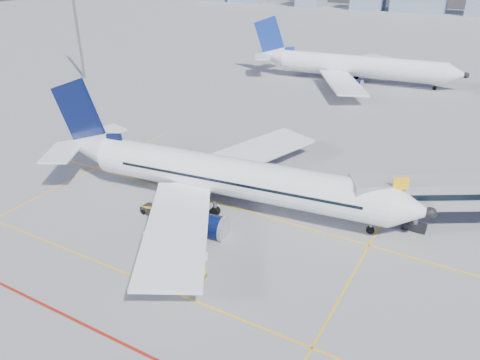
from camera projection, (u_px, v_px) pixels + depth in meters
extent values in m
plane|color=gray|center=(192.00, 246.00, 42.49)|extent=(420.00, 420.00, 0.00)
cube|color=#FFB10D|center=(236.00, 208.00, 48.73)|extent=(60.00, 0.18, 0.01)
cube|color=#FFB10D|center=(150.00, 283.00, 37.81)|extent=(80.00, 0.15, 0.01)
cube|color=#FFB10D|center=(349.00, 282.00, 37.89)|extent=(0.15, 28.00, 0.01)
cube|color=#FFB10D|center=(95.00, 168.00, 57.54)|extent=(0.15, 30.00, 0.01)
cube|color=maroon|center=(95.00, 330.00, 33.13)|extent=(90.00, 0.25, 0.01)
cube|color=gray|center=(368.00, 193.00, 43.36)|extent=(4.49, 4.56, 3.00)
cube|color=black|center=(414.00, 226.00, 44.84)|extent=(2.20, 1.00, 0.70)
cylinder|color=slate|center=(417.00, 214.00, 44.24)|extent=(0.56, 0.56, 2.70)
cube|color=#FFB10D|center=(401.00, 184.00, 41.17)|extent=(1.26, 0.82, 1.20)
cylinder|color=slate|center=(75.00, 15.00, 92.36)|extent=(0.56, 0.56, 25.00)
cylinder|color=white|center=(235.00, 177.00, 47.73)|extent=(31.27, 7.70, 4.03)
cone|color=white|center=(413.00, 210.00, 41.76)|extent=(4.18, 4.45, 4.03)
sphere|color=black|center=(430.00, 213.00, 41.26)|extent=(1.26, 1.26, 1.14)
cone|color=white|center=(85.00, 146.00, 53.96)|extent=(7.05, 4.79, 4.03)
cube|color=black|center=(398.00, 202.00, 41.97)|extent=(1.72, 1.72, 0.47)
cube|color=white|center=(253.00, 152.00, 56.45)|extent=(10.18, 17.89, 0.60)
cube|color=white|center=(177.00, 229.00, 41.07)|extent=(13.37, 17.40, 0.60)
cylinder|color=#08103B|center=(251.00, 174.00, 53.94)|extent=(3.98, 2.80, 2.38)
cylinder|color=#08103B|center=(205.00, 225.00, 44.02)|extent=(3.98, 2.80, 2.38)
cylinder|color=#B1B2B8|center=(267.00, 177.00, 53.26)|extent=(0.65, 2.47, 2.44)
cylinder|color=#B1B2B8|center=(224.00, 229.00, 43.34)|extent=(0.65, 2.47, 2.44)
cube|color=#08103B|center=(80.00, 116.00, 52.37)|extent=(7.07, 1.17, 8.81)
cube|color=#08103B|center=(101.00, 140.00, 52.62)|extent=(5.83, 1.00, 2.22)
cube|color=white|center=(100.00, 133.00, 56.67)|extent=(4.51, 6.40, 0.23)
cube|color=white|center=(62.00, 152.00, 51.20)|extent=(5.51, 6.57, 0.23)
cylinder|color=slate|center=(371.00, 225.00, 44.00)|extent=(0.31, 0.31, 1.80)
cylinder|color=black|center=(370.00, 230.00, 44.23)|extent=(0.79, 0.37, 0.76)
cylinder|color=slate|center=(236.00, 186.00, 51.42)|extent=(0.36, 0.36, 1.60)
cylinder|color=black|center=(236.00, 189.00, 51.56)|extent=(1.07, 0.76, 1.00)
cylinder|color=slate|center=(215.00, 209.00, 46.98)|extent=(0.36, 0.36, 1.60)
cylinder|color=black|center=(215.00, 211.00, 47.11)|extent=(1.07, 0.76, 1.00)
cube|color=black|center=(247.00, 168.00, 49.07)|extent=(25.26, 3.13, 0.27)
cube|color=black|center=(231.00, 184.00, 45.77)|extent=(25.26, 3.13, 0.27)
cylinder|color=white|center=(361.00, 66.00, 92.84)|extent=(31.95, 7.81, 4.12)
cone|color=white|center=(457.00, 75.00, 86.71)|extent=(4.26, 4.54, 4.12)
sphere|color=black|center=(466.00, 75.00, 86.20)|extent=(1.29, 1.29, 1.16)
cone|color=white|center=(270.00, 56.00, 99.23)|extent=(7.20, 4.88, 4.12)
cube|color=black|center=(450.00, 71.00, 86.93)|extent=(1.76, 1.76, 0.48)
cube|color=white|center=(360.00, 62.00, 101.75)|extent=(10.43, 18.28, 0.61)
cube|color=white|center=(342.00, 82.00, 86.04)|extent=(13.64, 17.79, 0.61)
cylinder|color=#08103B|center=(362.00, 72.00, 99.18)|extent=(4.06, 2.86, 2.43)
cylinder|color=#08103B|center=(351.00, 86.00, 89.05)|extent=(4.06, 2.86, 2.43)
cylinder|color=#B1B2B8|center=(371.00, 72.00, 98.49)|extent=(0.66, 2.52, 2.49)
cylinder|color=#B1B2B8|center=(362.00, 87.00, 88.36)|extent=(0.66, 2.52, 2.49)
cube|color=navy|center=(270.00, 38.00, 97.61)|extent=(7.23, 1.19, 9.01)
cube|color=navy|center=(281.00, 51.00, 97.86)|extent=(5.95, 1.01, 2.27)
cube|color=white|center=(273.00, 51.00, 102.01)|extent=(4.61, 6.54, 0.23)
cube|color=white|center=(262.00, 57.00, 96.42)|extent=(5.62, 6.71, 0.23)
cylinder|color=black|center=(356.00, 77.00, 96.72)|extent=(1.07, 0.76, 1.00)
cylinder|color=black|center=(351.00, 83.00, 92.18)|extent=(1.07, 0.76, 1.00)
cylinder|color=black|center=(434.00, 88.00, 89.21)|extent=(0.79, 0.37, 0.76)
cube|color=white|center=(195.00, 256.00, 40.33)|extent=(2.03, 1.13, 0.73)
cube|color=white|center=(191.00, 249.00, 40.25)|extent=(0.93, 1.07, 0.55)
cube|color=black|center=(191.00, 247.00, 40.17)|extent=(0.84, 1.02, 0.32)
cylinder|color=black|center=(184.00, 258.00, 40.38)|extent=(0.52, 0.21, 0.51)
cylinder|color=black|center=(191.00, 252.00, 41.16)|extent=(0.52, 0.21, 0.51)
cylinder|color=black|center=(198.00, 264.00, 39.72)|extent=(0.52, 0.21, 0.51)
cylinder|color=black|center=(205.00, 257.00, 40.50)|extent=(0.52, 0.21, 0.51)
cube|color=black|center=(163.00, 255.00, 40.73)|extent=(4.21, 2.97, 0.19)
cube|color=white|center=(156.00, 241.00, 40.97)|extent=(2.12, 2.09, 1.66)
cube|color=white|center=(168.00, 251.00, 39.65)|extent=(2.12, 2.09, 1.66)
cylinder|color=black|center=(147.00, 252.00, 41.41)|extent=(0.37, 0.26, 0.34)
cylinder|color=black|center=(161.00, 246.00, 42.26)|extent=(0.37, 0.26, 0.34)
cylinder|color=black|center=(164.00, 268.00, 39.34)|extent=(0.37, 0.26, 0.34)
cylinder|color=black|center=(179.00, 261.00, 40.20)|extent=(0.37, 0.26, 0.34)
cube|color=black|center=(158.00, 212.00, 47.09)|extent=(4.03, 1.86, 0.65)
cube|color=black|center=(163.00, 206.00, 46.26)|extent=(5.62, 1.60, 1.71)
cube|color=#FFB10D|center=(167.00, 204.00, 46.63)|extent=(5.54, 0.76, 1.78)
cube|color=#FFB10D|center=(159.00, 208.00, 45.90)|extent=(5.54, 0.76, 1.78)
cylinder|color=black|center=(144.00, 212.00, 47.47)|extent=(0.58, 0.29, 0.56)
cylinder|color=black|center=(153.00, 207.00, 48.41)|extent=(0.58, 0.29, 0.56)
cylinder|color=black|center=(165.00, 221.00, 45.90)|extent=(0.58, 0.29, 0.56)
cylinder|color=black|center=(174.00, 215.00, 46.83)|extent=(0.58, 0.29, 0.56)
imported|color=yellow|center=(204.00, 273.00, 37.71)|extent=(0.54, 0.64, 1.51)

